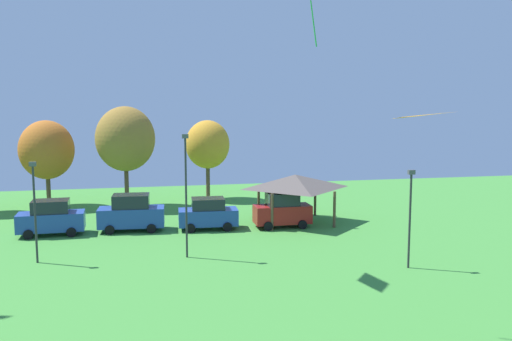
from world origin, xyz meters
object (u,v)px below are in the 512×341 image
Objects in this scene: parked_car_third_from_left at (208,214)px; treeline_tree_3 at (125,139)px; parked_car_second_from_left at (131,213)px; light_post_1 at (410,212)px; parked_car_leftmost at (51,218)px; parked_car_rightmost_in_row at (282,210)px; kite_flying_3 at (457,139)px; park_pavilion at (295,182)px; treeline_tree_4 at (208,145)px; light_post_3 at (35,206)px; treeline_tree_2 at (47,150)px; light_post_0 at (186,189)px.

treeline_tree_3 is (-5.77, 9.77, 4.73)m from parked_car_third_from_left.
parked_car_second_from_left is 0.86× the size of light_post_1.
parked_car_rightmost_in_row reaches higher than parked_car_leftmost.
kite_flying_3 is 0.63× the size of park_pavilion.
park_pavilion is (17.13, 0.33, 1.90)m from parked_car_leftmost.
kite_flying_3 is at bearing -105.19° from light_post_1.
light_post_3 is at bearing -123.03° from treeline_tree_4.
treeline_tree_2 is at bearing 134.02° from light_post_1.
parked_car_rightmost_in_row is 0.75× the size of light_post_1.
light_post_0 reaches higher than light_post_3.
treeline_tree_4 is (-6.03, 30.39, -2.35)m from kite_flying_3.
treeline_tree_2 is at bearing 127.30° from parked_car_second_from_left.
parked_car_rightmost_in_row is 10.04m from light_post_0.
parked_car_second_from_left is 8.64m from light_post_3.
treeline_tree_4 reaches higher than parked_car_third_from_left.
parked_car_leftmost is 0.61× the size of light_post_0.
parked_car_leftmost is at bearing 176.30° from parked_car_rightmost_in_row.
kite_flying_3 is 22.03m from light_post_3.
parked_car_second_from_left is 13.80m from treeline_tree_4.
treeline_tree_4 is at bearing 17.55° from treeline_tree_3.
park_pavilion is (-0.92, 19.17, -4.34)m from kite_flying_3.
treeline_tree_3 reaches higher than parked_car_second_from_left.
kite_flying_3 is at bearing -82.88° from parked_car_rightmost_in_row.
parked_car_rightmost_in_row is 2.64m from park_pavilion.
light_post_1 is 26.12m from treeline_tree_3.
light_post_1 is at bearing -35.51° from parked_car_second_from_left.
kite_flying_3 reaches higher than parked_car_second_from_left.
parked_car_second_from_left is at bearing 53.22° from light_post_3.
light_post_3 is 21.73m from treeline_tree_4.
light_post_0 is at bearing 129.66° from kite_flying_3.
treeline_tree_2 is 13.86m from treeline_tree_4.
light_post_1 is at bearing -21.45° from light_post_0.
kite_flying_3 is 15.41m from light_post_0.
light_post_0 is 1.26× the size of light_post_3.
kite_flying_3 is at bearing -78.78° from treeline_tree_4.
treeline_tree_3 is (4.54, 15.85, 2.62)m from light_post_3.
parked_car_leftmost is 0.77× the size of light_post_3.
park_pavilion is 21.68m from treeline_tree_2.
parked_car_rightmost_in_row is at bearing -33.67° from treeline_tree_2.
parked_car_second_from_left is 0.81× the size of light_post_3.
treeline_tree_3 reaches higher than light_post_3.
light_post_1 is at bearing -76.84° from park_pavilion.
parked_car_second_from_left is 1.09× the size of parked_car_third_from_left.
parked_car_leftmost is 23.27m from light_post_1.
parked_car_rightmost_in_row is (15.80, -1.00, 0.04)m from parked_car_leftmost.
light_post_3 is at bearing -157.70° from park_pavilion.
parked_car_third_from_left is at bearing -3.53° from parked_car_second_from_left.
treeline_tree_4 reaches higher than light_post_0.
parked_car_leftmost is at bearing 91.97° from light_post_3.
treeline_tree_2 reaches higher than treeline_tree_4.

